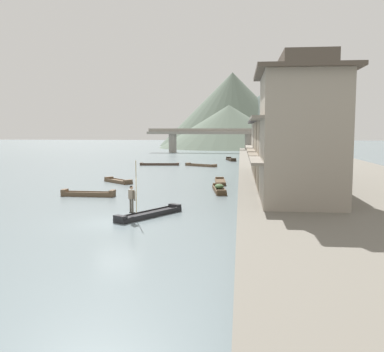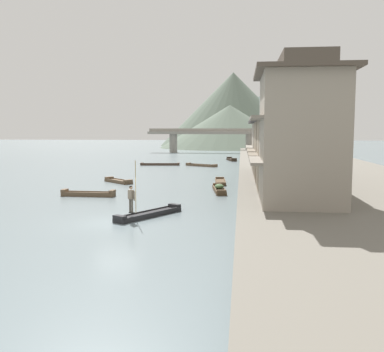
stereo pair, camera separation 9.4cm
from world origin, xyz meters
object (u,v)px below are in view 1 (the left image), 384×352
(boatman_person, at_px, (132,196))
(boat_upstream_distant, at_px, (201,165))
(house_waterfront_narrow, at_px, (274,144))
(boat_moored_second, at_px, (160,164))
(house_waterfront_second, at_px, (287,150))
(boat_moored_nearest, at_px, (88,194))
(boat_foreground_poled, at_px, (150,214))
(house_waterfront_tall, at_px, (281,146))
(house_waterfront_nearest, at_px, (301,133))
(boat_moored_third, at_px, (118,181))
(boat_midriver_upstream, at_px, (219,189))
(stone_bridge, at_px, (210,136))
(boat_midriver_drifting, at_px, (231,160))
(boat_moored_far, at_px, (220,182))

(boatman_person, bearing_deg, boat_upstream_distant, 89.18)
(boat_upstream_distant, height_order, house_waterfront_narrow, house_waterfront_narrow)
(boat_moored_second, bearing_deg, boat_upstream_distant, -9.83)
(boatman_person, xyz_separation_m, house_waterfront_second, (9.63, 9.20, 2.29))
(boat_moored_nearest, height_order, house_waterfront_second, house_waterfront_second)
(boat_foreground_poled, distance_m, house_waterfront_tall, 17.51)
(house_waterfront_nearest, height_order, house_waterfront_narrow, house_waterfront_nearest)
(boat_moored_third, distance_m, boat_midriver_upstream, 11.54)
(house_waterfront_second, bearing_deg, boat_moored_second, 116.90)
(house_waterfront_second, xyz_separation_m, house_waterfront_narrow, (0.12, 15.01, -0.02))
(boat_moored_third, xyz_separation_m, boat_upstream_distant, (6.40, 20.53, -0.02))
(boat_moored_nearest, xyz_separation_m, house_waterfront_second, (15.36, 0.36, 3.56))
(boatman_person, xyz_separation_m, house_waterfront_tall, (9.75, 15.88, 2.28))
(boat_moored_third, bearing_deg, stone_bridge, 85.00)
(boat_foreground_poled, distance_m, stone_bridge, 75.48)
(boat_midriver_upstream, distance_m, house_waterfront_narrow, 13.33)
(boat_midriver_drifting, height_order, boat_midriver_upstream, boat_midriver_upstream)
(boat_moored_nearest, xyz_separation_m, boat_midriver_drifting, (10.34, 41.36, 0.01))
(boatman_person, distance_m, stone_bridge, 76.71)
(boat_midriver_drifting, bearing_deg, house_waterfront_nearest, -83.73)
(boat_upstream_distant, xyz_separation_m, stone_bridge, (-1.25, 38.37, 3.57))
(boat_moored_third, relative_size, boat_upstream_distant, 0.73)
(boatman_person, bearing_deg, boat_midriver_drifting, 84.75)
(boat_midriver_drifting, height_order, house_waterfront_second, house_waterfront_second)
(boat_moored_nearest, bearing_deg, boat_midriver_upstream, 19.84)
(boat_upstream_distant, bearing_deg, boat_foreground_poled, -89.69)
(boat_moored_far, relative_size, house_waterfront_tall, 0.70)
(boat_moored_nearest, height_order, boat_midriver_drifting, boat_midriver_drifting)
(boat_foreground_poled, distance_m, boat_midriver_drifting, 49.06)
(boatman_person, height_order, boat_moored_far, boatman_person)
(house_waterfront_nearest, xyz_separation_m, house_waterfront_narrow, (-0.04, 21.18, -1.31))
(boat_foreground_poled, distance_m, boat_moored_nearest, 9.95)
(boat_foreground_poled, height_order, boat_moored_nearest, boat_moored_nearest)
(boat_moored_second, distance_m, boat_upstream_distant, 6.33)
(boat_moored_far, xyz_separation_m, boat_midriver_drifting, (0.39, 31.63, 0.07))
(boat_moored_second, relative_size, boat_upstream_distant, 1.22)
(boat_moored_second, distance_m, house_waterfront_second, 34.04)
(house_waterfront_second, bearing_deg, stone_bridge, 98.70)
(boat_moored_nearest, bearing_deg, house_waterfront_second, 1.34)
(boat_moored_third, height_order, boat_midriver_drifting, boat_midriver_drifting)
(boat_midriver_upstream, bearing_deg, boat_moored_nearest, -160.16)
(boat_upstream_distant, bearing_deg, house_waterfront_second, -72.68)
(boat_moored_second, height_order, boat_upstream_distant, boat_upstream_distant)
(boatman_person, height_order, boat_midriver_upstream, boatman_person)
(boat_moored_nearest, xyz_separation_m, boat_moored_far, (9.95, 9.73, -0.06))
(boat_foreground_poled, bearing_deg, boat_moored_second, 99.58)
(boat_moored_nearest, relative_size, boat_moored_far, 0.86)
(boat_moored_second, xyz_separation_m, stone_bridge, (4.98, 37.29, 3.59))
(house_waterfront_nearest, relative_size, house_waterfront_narrow, 1.05)
(house_waterfront_nearest, height_order, house_waterfront_second, house_waterfront_nearest)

